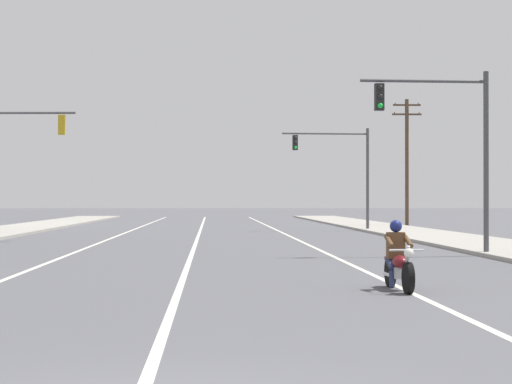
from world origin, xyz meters
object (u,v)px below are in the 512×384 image
Objects in this scene: motorcycle_with_rider at (398,262)px; traffic_signal_near_left at (11,152)px; traffic_signal_near_right at (450,135)px; traffic_signal_mid_right at (343,162)px; utility_pole_right_far at (407,158)px.

motorcycle_with_rider is 28.01m from traffic_signal_near_left.
traffic_signal_mid_right is (-0.09, 25.73, 0.06)m from traffic_signal_near_right.
motorcycle_with_rider is 0.25× the size of utility_pole_right_far.
motorcycle_with_rider is 47.74m from utility_pole_right_far.
traffic_signal_near_left is at bearing -135.98° from utility_pole_right_far.
utility_pole_right_far is (5.71, 8.86, 0.66)m from traffic_signal_mid_right.
motorcycle_with_rider is 0.35× the size of traffic_signal_mid_right.
traffic_signal_near_left and traffic_signal_mid_right have the same top height.
utility_pole_right_far is (5.62, 34.60, 0.72)m from traffic_signal_near_right.
traffic_signal_near_right is at bearing -99.23° from utility_pole_right_far.
traffic_signal_near_right is 21.28m from traffic_signal_near_left.
motorcycle_with_rider is 0.35× the size of traffic_signal_near_right.
traffic_signal_mid_right is at bearing 37.62° from traffic_signal_near_left.
utility_pole_right_far reaches higher than motorcycle_with_rider.
traffic_signal_near_right is 1.00× the size of traffic_signal_near_left.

